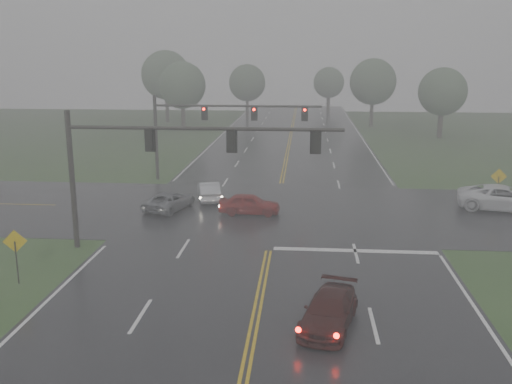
# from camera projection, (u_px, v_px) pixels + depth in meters

# --- Properties ---
(main_road) EXTENTS (18.00, 160.00, 0.02)m
(main_road) POSITION_uv_depth(u_px,v_px,m) (275.00, 219.00, 35.46)
(main_road) COLOR black
(main_road) RESTS_ON ground
(cross_street) EXTENTS (120.00, 14.00, 0.02)m
(cross_street) POSITION_uv_depth(u_px,v_px,m) (276.00, 210.00, 37.39)
(cross_street) COLOR black
(cross_street) RESTS_ON ground
(stop_bar) EXTENTS (8.50, 0.50, 0.01)m
(stop_bar) POSITION_uv_depth(u_px,v_px,m) (355.00, 251.00, 29.66)
(stop_bar) COLOR silver
(stop_bar) RESTS_ON ground
(sedan_maroon) EXTENTS (2.69, 4.52, 1.23)m
(sedan_maroon) POSITION_uv_depth(u_px,v_px,m) (329.00, 326.00, 21.47)
(sedan_maroon) COLOR black
(sedan_maroon) RESTS_ON ground
(sedan_red) EXTENTS (3.93, 1.65, 1.33)m
(sedan_red) POSITION_uv_depth(u_px,v_px,m) (250.00, 214.00, 36.54)
(sedan_red) COLOR maroon
(sedan_red) RESTS_ON ground
(sedan_silver) EXTENTS (2.31, 4.20, 1.31)m
(sedan_silver) POSITION_uv_depth(u_px,v_px,m) (209.00, 200.00, 40.06)
(sedan_silver) COLOR silver
(sedan_silver) RESTS_ON ground
(car_grey) EXTENTS (3.21, 4.68, 1.19)m
(car_grey) POSITION_uv_depth(u_px,v_px,m) (170.00, 210.00, 37.57)
(car_grey) COLOR slate
(car_grey) RESTS_ON ground
(pickup_white) EXTENTS (6.25, 3.85, 1.61)m
(pickup_white) POSITION_uv_depth(u_px,v_px,m) (503.00, 210.00, 37.46)
(pickup_white) COLOR white
(pickup_white) RESTS_ON ground
(signal_gantry_near) EXTENTS (14.03, 0.32, 7.25)m
(signal_gantry_near) POSITION_uv_depth(u_px,v_px,m) (154.00, 153.00, 28.78)
(signal_gantry_near) COLOR black
(signal_gantry_near) RESTS_ON ground
(signal_gantry_far) EXTENTS (13.38, 0.35, 6.83)m
(signal_gantry_far) POSITION_uv_depth(u_px,v_px,m) (207.00, 121.00, 45.31)
(signal_gantry_far) COLOR black
(signal_gantry_far) RESTS_ON ground
(sign_diamond_west) EXTENTS (1.02, 0.27, 2.50)m
(sign_diamond_west) POSITION_uv_depth(u_px,v_px,m) (15.00, 248.00, 25.08)
(sign_diamond_west) COLOR black
(sign_diamond_west) RESTS_ON ground
(sign_diamond_east) EXTENTS (1.06, 0.11, 2.54)m
(sign_diamond_east) POSITION_uv_depth(u_px,v_px,m) (498.00, 181.00, 38.27)
(sign_diamond_east) COLOR black
(sign_diamond_east) RESTS_ON ground
(tree_nw_a) EXTENTS (6.20, 6.20, 9.10)m
(tree_nw_a) POSITION_uv_depth(u_px,v_px,m) (182.00, 85.00, 75.39)
(tree_nw_a) COLOR #2D231D
(tree_nw_a) RESTS_ON ground
(tree_ne_a) EXTENTS (6.46, 6.46, 9.49)m
(tree_ne_a) POSITION_uv_depth(u_px,v_px,m) (373.00, 82.00, 79.63)
(tree_ne_a) COLOR #2D231D
(tree_ne_a) RESTS_ON ground
(tree_n_mid) EXTENTS (5.80, 5.80, 8.52)m
(tree_n_mid) POSITION_uv_depth(u_px,v_px,m) (247.00, 83.00, 89.96)
(tree_n_mid) COLOR #2D231D
(tree_n_mid) RESTS_ON ground
(tree_e_near) EXTENTS (5.79, 5.79, 8.50)m
(tree_e_near) POSITION_uv_depth(u_px,v_px,m) (443.00, 92.00, 68.68)
(tree_e_near) COLOR #2D231D
(tree_e_near) RESTS_ON ground
(tree_nw_b) EXTENTS (7.24, 7.24, 10.64)m
(tree_nw_b) POSITION_uv_depth(u_px,v_px,m) (166.00, 75.00, 84.41)
(tree_nw_b) COLOR #2D231D
(tree_nw_b) RESTS_ON ground
(tree_n_far) EXTENTS (5.36, 5.36, 7.87)m
(tree_n_far) POSITION_uv_depth(u_px,v_px,m) (329.00, 83.00, 99.50)
(tree_n_far) COLOR #2D231D
(tree_n_far) RESTS_ON ground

